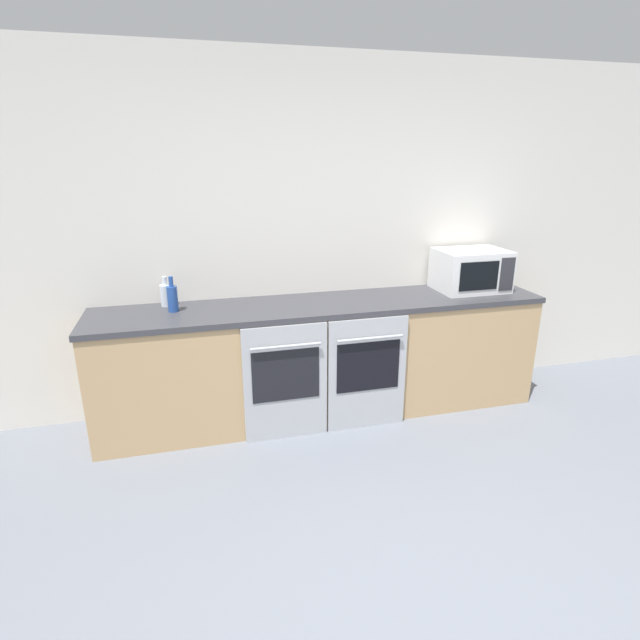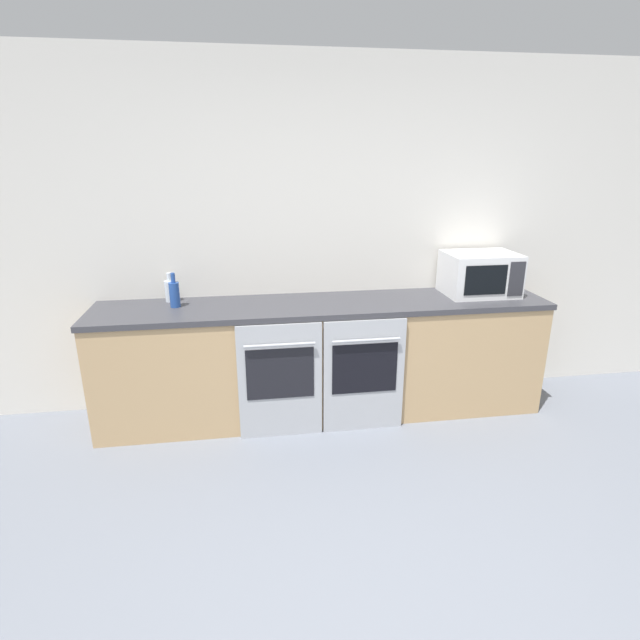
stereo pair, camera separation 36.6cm
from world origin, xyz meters
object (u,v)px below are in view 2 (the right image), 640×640
object	(u,v)px
oven_left	(280,381)
oven_right	(364,375)
bottle_blue	(174,294)
microwave	(480,274)
bottle_clear	(170,290)

from	to	relation	value
oven_left	oven_right	xyz separation A→B (m)	(0.59, 0.00, 0.00)
bottle_blue	oven_right	bearing A→B (deg)	-15.70
bottle_blue	microwave	bearing A→B (deg)	0.11
oven_right	bottle_clear	size ratio (longest dim) A/B	3.92
bottle_clear	oven_right	bearing A→B (deg)	-20.90
oven_left	oven_right	size ratio (longest dim) A/B	1.00
oven_left	microwave	size ratio (longest dim) A/B	1.58
microwave	bottle_blue	bearing A→B (deg)	-179.89
oven_right	bottle_clear	world-z (taller)	bottle_clear
oven_left	bottle_clear	xyz separation A→B (m)	(-0.75, 0.51, 0.54)
microwave	bottle_blue	xyz separation A→B (m)	(-2.27, -0.00, -0.06)
oven_left	oven_right	bearing A→B (deg)	0.00
oven_right	microwave	world-z (taller)	microwave
oven_right	bottle_blue	xyz separation A→B (m)	(-1.29, 0.36, 0.55)
oven_left	microwave	xyz separation A→B (m)	(1.57, 0.37, 0.61)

